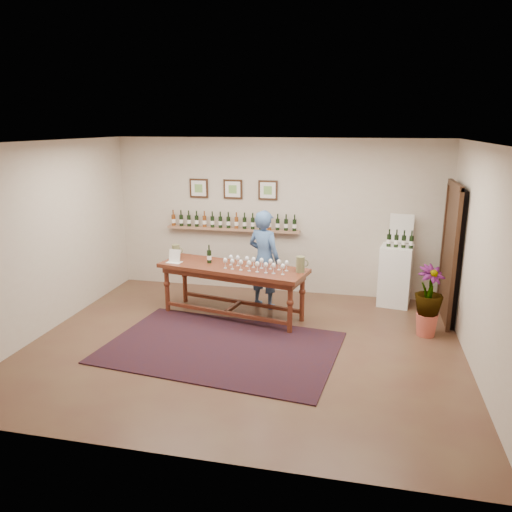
% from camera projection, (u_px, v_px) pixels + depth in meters
% --- Properties ---
extents(ground, '(6.00, 6.00, 0.00)m').
position_uv_depth(ground, '(244.00, 345.00, 7.04)').
color(ground, '#502D23').
rests_on(ground, ground).
extents(room_shell, '(6.00, 6.00, 6.00)m').
position_uv_depth(room_shell, '(397.00, 246.00, 8.07)').
color(room_shell, beige).
rests_on(room_shell, ground).
extents(rug, '(3.37, 2.45, 0.02)m').
position_uv_depth(rug, '(221.00, 347.00, 6.96)').
color(rug, '#44160C').
rests_on(rug, ground).
extents(tasting_table, '(2.48, 1.24, 0.84)m').
position_uv_depth(tasting_table, '(233.00, 274.00, 7.94)').
color(tasting_table, '#4E2813').
rests_on(tasting_table, ground).
extents(table_glasses, '(1.28, 0.48, 0.17)m').
position_uv_depth(table_glasses, '(256.00, 264.00, 7.70)').
color(table_glasses, white).
rests_on(table_glasses, tasting_table).
extents(table_bottles, '(0.32, 0.20, 0.33)m').
position_uv_depth(table_bottles, '(210.00, 253.00, 8.09)').
color(table_bottles, black).
rests_on(table_bottles, tasting_table).
extents(pitcher_left, '(0.17, 0.17, 0.24)m').
position_uv_depth(pitcher_left, '(176.00, 252.00, 8.34)').
color(pitcher_left, '#686941').
rests_on(pitcher_left, tasting_table).
extents(pitcher_right, '(0.19, 0.19, 0.25)m').
position_uv_depth(pitcher_right, '(300.00, 264.00, 7.56)').
color(pitcher_right, '#686941').
rests_on(pitcher_right, tasting_table).
extents(menu_card, '(0.25, 0.19, 0.21)m').
position_uv_depth(menu_card, '(175.00, 256.00, 8.11)').
color(menu_card, white).
rests_on(menu_card, tasting_table).
extents(display_pedestal, '(0.59, 0.59, 1.03)m').
position_uv_depth(display_pedestal, '(395.00, 275.00, 8.53)').
color(display_pedestal, white).
rests_on(display_pedestal, ground).
extents(pedestal_bottles, '(0.33, 0.13, 0.32)m').
position_uv_depth(pedestal_bottles, '(400.00, 238.00, 8.27)').
color(pedestal_bottles, black).
rests_on(pedestal_bottles, display_pedestal).
extents(info_sign, '(0.39, 0.08, 0.54)m').
position_uv_depth(info_sign, '(401.00, 228.00, 8.48)').
color(info_sign, white).
rests_on(info_sign, display_pedestal).
extents(potted_plant, '(0.67, 0.67, 0.92)m').
position_uv_depth(potted_plant, '(428.00, 301.00, 7.24)').
color(potted_plant, '#B74E3D').
rests_on(potted_plant, ground).
extents(person, '(0.72, 0.61, 1.67)m').
position_uv_depth(person, '(264.00, 259.00, 8.34)').
color(person, '#3B598B').
rests_on(person, ground).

